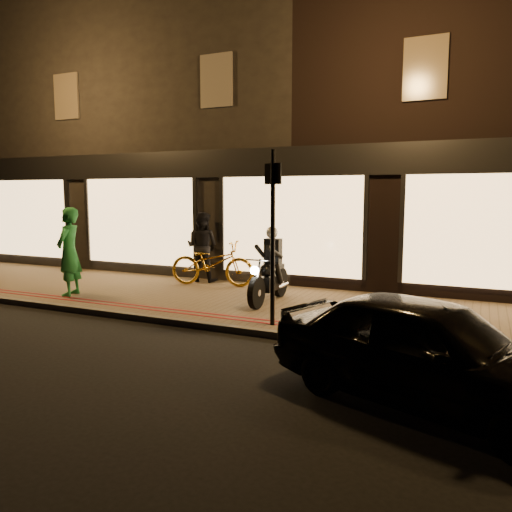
# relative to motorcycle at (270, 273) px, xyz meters

# --- Properties ---
(ground) EXTENTS (90.00, 90.00, 0.00)m
(ground) POSITION_rel_motorcycle_xyz_m (-0.26, -2.10, -0.73)
(ground) COLOR black
(ground) RESTS_ON ground
(sidewalk) EXTENTS (50.00, 4.00, 0.12)m
(sidewalk) POSITION_rel_motorcycle_xyz_m (-0.26, -0.10, -0.67)
(sidewalk) COLOR brown
(sidewalk) RESTS_ON ground
(kerb_stone) EXTENTS (50.00, 0.14, 0.12)m
(kerb_stone) POSITION_rel_motorcycle_xyz_m (-0.26, -2.05, -0.67)
(kerb_stone) COLOR #59544C
(kerb_stone) RESTS_ON ground
(red_kerb_lines) EXTENTS (50.00, 0.26, 0.01)m
(red_kerb_lines) POSITION_rel_motorcycle_xyz_m (-0.26, -1.55, -0.61)
(red_kerb_lines) COLOR maroon
(red_kerb_lines) RESTS_ON sidewalk
(building_row) EXTENTS (48.00, 10.11, 8.50)m
(building_row) POSITION_rel_motorcycle_xyz_m (-0.26, 6.89, 3.51)
(building_row) COLOR black
(building_row) RESTS_ON ground
(motorcycle) EXTENTS (0.60, 1.94, 1.59)m
(motorcycle) POSITION_rel_motorcycle_xyz_m (0.00, 0.00, 0.00)
(motorcycle) COLOR black
(motorcycle) RESTS_ON sidewalk
(sign_post) EXTENTS (0.34, 0.13, 3.00)m
(sign_post) POSITION_rel_motorcycle_xyz_m (0.77, -1.69, 1.06)
(sign_post) COLOR black
(sign_post) RESTS_ON sidewalk
(bicycle_gold) EXTENTS (2.23, 1.11, 1.12)m
(bicycle_gold) POSITION_rel_motorcycle_xyz_m (-2.02, 1.12, -0.06)
(bicycle_gold) COLOR #C18922
(bicycle_gold) RESTS_ON sidewalk
(person_green) EXTENTS (0.66, 0.83, 1.97)m
(person_green) POSITION_rel_motorcycle_xyz_m (-4.33, -1.23, 0.37)
(person_green) COLOR #1F7737
(person_green) RESTS_ON sidewalk
(person_dark) EXTENTS (0.91, 0.73, 1.80)m
(person_dark) POSITION_rel_motorcycle_xyz_m (-2.57, 1.57, 0.28)
(person_dark) COLOR black
(person_dark) RESTS_ON sidewalk
(parked_car) EXTENTS (3.99, 2.69, 1.26)m
(parked_car) POSITION_rel_motorcycle_xyz_m (3.52, -3.72, -0.10)
(parked_car) COLOR black
(parked_car) RESTS_ON ground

